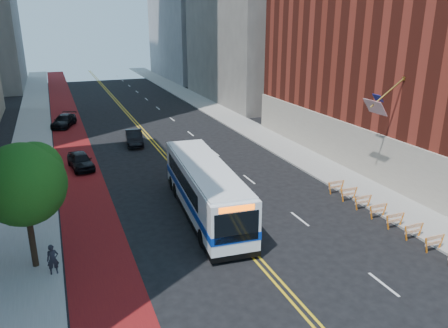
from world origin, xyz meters
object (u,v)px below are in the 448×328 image
car_c (64,121)px  pedestrian (53,259)px  car_b (134,138)px  transit_bus (205,188)px  street_tree (24,181)px  car_a (81,161)px

car_c → pedestrian: size_ratio=3.10×
car_b → transit_bus: bearing=-79.9°
transit_bus → pedestrian: 10.58m
car_b → street_tree: bearing=-106.8°
street_tree → transit_bus: street_tree is taller
street_tree → car_c: street_tree is taller
street_tree → pedestrian: (0.84, -1.20, -3.96)m
transit_bus → car_c: size_ratio=2.64×
car_b → car_c: (-6.46, 11.12, -0.04)m
car_b → pedestrian: size_ratio=2.88×
pedestrian → car_a: bearing=76.7°
car_c → pedestrian: pedestrian is taller
street_tree → car_a: bearing=77.8°
car_a → pedestrian: size_ratio=2.69×
transit_bus → car_a: (-7.07, 12.85, -1.12)m
car_c → pedestrian: (-1.92, -34.09, 0.23)m
car_a → pedestrian: 17.27m
car_c → pedestrian: bearing=-72.8°
car_c → car_a: bearing=-67.3°
car_a → pedestrian: pedestrian is taller
car_b → pedestrian: bearing=-103.8°
pedestrian → transit_bus: bearing=19.0°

